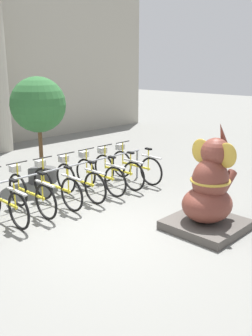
% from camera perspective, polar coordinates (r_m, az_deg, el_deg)
% --- Properties ---
extents(ground_plane, '(60.00, 60.00, 0.00)m').
position_cam_1_polar(ground_plane, '(6.94, -1.92, -9.53)').
color(ground_plane, slate).
extents(bike_rack, '(5.49, 0.05, 0.77)m').
position_cam_1_polar(bike_rack, '(8.18, -11.15, -1.11)').
color(bike_rack, gray).
rests_on(bike_rack, ground_plane).
extents(bicycle_2, '(0.48, 1.76, 0.98)m').
position_cam_1_polar(bicycle_2, '(7.56, -18.18, -4.77)').
color(bicycle_2, black).
rests_on(bicycle_2, ground_plane).
extents(bicycle_3, '(0.48, 1.76, 0.98)m').
position_cam_1_polar(bicycle_3, '(7.87, -14.38, -3.68)').
color(bicycle_3, black).
rests_on(bicycle_3, ground_plane).
extents(bicycle_4, '(0.48, 1.76, 0.98)m').
position_cam_1_polar(bicycle_4, '(8.16, -10.65, -2.75)').
color(bicycle_4, black).
rests_on(bicycle_4, ground_plane).
extents(bicycle_5, '(0.48, 1.76, 0.98)m').
position_cam_1_polar(bicycle_5, '(8.49, -7.18, -1.89)').
color(bicycle_5, black).
rests_on(bicycle_5, ground_plane).
extents(bicycle_6, '(0.48, 1.76, 0.98)m').
position_cam_1_polar(bicycle_6, '(8.87, -4.14, -1.04)').
color(bicycle_6, black).
rests_on(bicycle_6, ground_plane).
extents(bicycle_7, '(0.48, 1.76, 0.98)m').
position_cam_1_polar(bicycle_7, '(9.27, -1.32, -0.27)').
color(bicycle_7, black).
rests_on(bicycle_7, ground_plane).
extents(bicycle_8, '(0.48, 1.76, 0.98)m').
position_cam_1_polar(bicycle_8, '(9.68, 1.38, 0.41)').
color(bicycle_8, black).
rests_on(bicycle_8, ground_plane).
extents(elephant_statue, '(1.29, 1.29, 1.98)m').
position_cam_1_polar(elephant_statue, '(6.96, 12.55, -3.91)').
color(elephant_statue, '#4C4742').
rests_on(elephant_statue, ground_plane).
extents(potted_tree, '(1.37, 1.37, 2.67)m').
position_cam_1_polar(potted_tree, '(9.57, -13.20, 8.66)').
color(potted_tree, '#4C4C4C').
rests_on(potted_tree, ground_plane).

